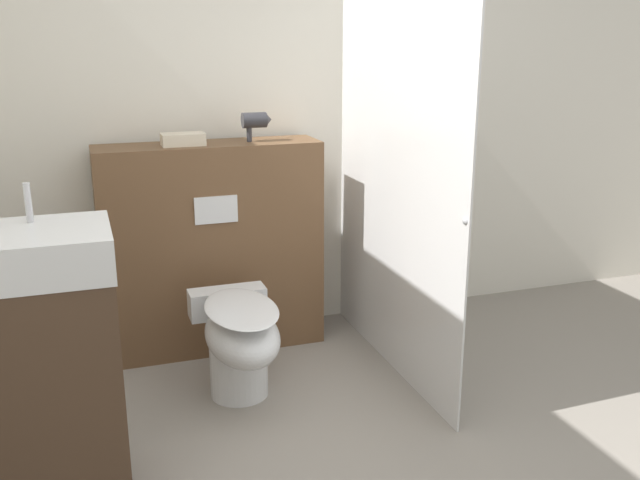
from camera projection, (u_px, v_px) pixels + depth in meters
The scene contains 7 objects.
wall_back at pixel (238, 113), 3.91m from camera, with size 8.00×0.06×2.50m.
partition_panel at pixel (212, 248), 3.82m from camera, with size 1.16×0.32×1.13m.
shower_glass at pixel (395, 179), 3.49m from camera, with size 0.04×1.45×1.97m.
toilet at pixel (240, 339), 3.31m from camera, with size 0.38×0.67×0.49m.
sink_vanity at pixel (45, 371), 2.52m from camera, with size 0.52×0.43×1.18m.
hair_drier at pixel (256, 121), 3.70m from camera, with size 0.16×0.08×0.15m.
folded_towel at pixel (183, 139), 3.59m from camera, with size 0.21×0.13×0.06m.
Camera 1 is at (-0.86, -1.86, 1.67)m, focal length 40.00 mm.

